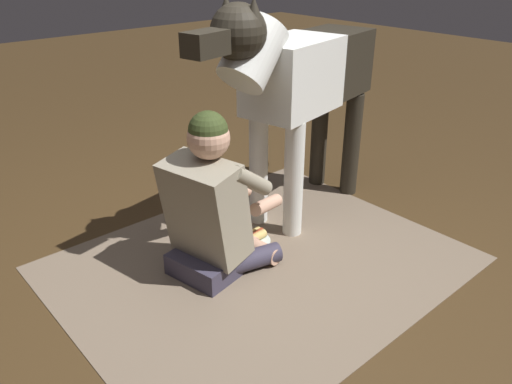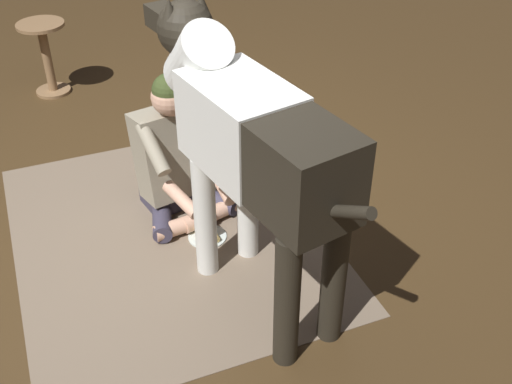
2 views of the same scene
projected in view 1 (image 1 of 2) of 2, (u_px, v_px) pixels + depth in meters
name	position (u px, v px, depth m)	size (l,w,h in m)	color
ground_plane	(235.00, 283.00, 2.62)	(16.19, 16.19, 0.00)	#3F2D17
area_rug	(260.00, 263.00, 2.78)	(2.06, 1.68, 0.01)	#705F4E
person_sitting_on_floor	(212.00, 209.00, 2.58)	(0.70, 0.57, 0.88)	#393548
large_dog	(299.00, 80.00, 2.91)	(1.67, 0.54, 1.37)	silver
hot_dog_on_plate	(252.00, 238.00, 2.97)	(0.22, 0.22, 0.06)	silver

